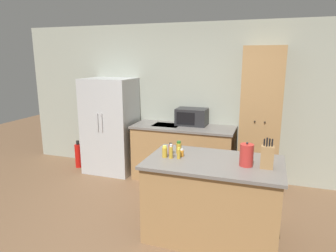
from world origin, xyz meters
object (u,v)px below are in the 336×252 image
object	(u,v)px
microwave	(192,117)
spice_bottle_pale_salt	(165,152)
knife_block	(267,157)
kettle	(246,155)
spice_bottle_tall_dark	(179,154)
refrigerator	(111,126)
fire_extinguisher	(78,155)
spice_bottle_short_red	(171,149)
spice_bottle_orange_cap	(182,153)
spice_bottle_green_herb	(179,148)
pantry_cabinet	(260,121)
spice_bottle_amber_oil	(171,152)

from	to	relation	value
microwave	spice_bottle_pale_salt	xyz separation A→B (m)	(0.12, -1.69, -0.09)
knife_block	kettle	xyz separation A→B (m)	(-0.21, 0.01, -0.01)
spice_bottle_tall_dark	spice_bottle_pale_salt	bearing A→B (deg)	-179.20
refrigerator	kettle	xyz separation A→B (m)	(2.48, -1.52, 0.19)
kettle	fire_extinguisher	bearing A→B (deg)	155.19
refrigerator	spice_bottle_short_red	xyz separation A→B (m)	(1.60, -1.40, 0.14)
spice_bottle_tall_dark	spice_bottle_orange_cap	bearing A→B (deg)	83.81
spice_bottle_short_red	fire_extinguisher	world-z (taller)	spice_bottle_short_red
refrigerator	spice_bottle_tall_dark	bearing A→B (deg)	-41.44
spice_bottle_short_red	fire_extinguisher	xyz separation A→B (m)	(-2.28, 1.34, -0.75)
spice_bottle_short_red	spice_bottle_green_herb	bearing A→B (deg)	32.29
spice_bottle_short_red	kettle	size ratio (longest dim) A/B	0.52
spice_bottle_pale_salt	spice_bottle_short_red	bearing A→B (deg)	77.84
pantry_cabinet	spice_bottle_tall_dark	xyz separation A→B (m)	(-0.82, -1.58, -0.12)
refrigerator	knife_block	world-z (taller)	refrigerator
spice_bottle_amber_oil	spice_bottle_tall_dark	bearing A→B (deg)	7.91
spice_bottle_tall_dark	spice_bottle_short_red	xyz separation A→B (m)	(-0.14, 0.13, 0.00)
kettle	spice_bottle_pale_salt	bearing A→B (deg)	-179.06
knife_block	spice_bottle_amber_oil	world-z (taller)	knife_block
spice_bottle_pale_salt	spice_bottle_orange_cap	size ratio (longest dim) A/B	1.54
fire_extinguisher	microwave	bearing A→B (deg)	5.76
pantry_cabinet	spice_bottle_green_herb	bearing A→B (deg)	-122.04
spice_bottle_tall_dark	kettle	world-z (taller)	kettle
spice_bottle_amber_oil	spice_bottle_green_herb	world-z (taller)	spice_bottle_amber_oil
microwave	spice_bottle_amber_oil	world-z (taller)	microwave
knife_block	spice_bottle_pale_salt	size ratio (longest dim) A/B	2.40
spice_bottle_tall_dark	spice_bottle_orange_cap	size ratio (longest dim) A/B	1.46
knife_block	spice_bottle_green_herb	world-z (taller)	knife_block
fire_extinguisher	spice_bottle_orange_cap	bearing A→B (deg)	-29.65
refrigerator	spice_bottle_orange_cap	distance (m)	2.27
pantry_cabinet	knife_block	world-z (taller)	pantry_cabinet
pantry_cabinet	spice_bottle_amber_oil	world-z (taller)	pantry_cabinet
refrigerator	spice_bottle_tall_dark	world-z (taller)	refrigerator
pantry_cabinet	fire_extinguisher	world-z (taller)	pantry_cabinet
spice_bottle_green_herb	fire_extinguisher	distance (m)	2.80
spice_bottle_amber_oil	spice_bottle_orange_cap	xyz separation A→B (m)	(0.10, 0.10, -0.04)
knife_block	refrigerator	bearing A→B (deg)	150.27
pantry_cabinet	spice_bottle_orange_cap	size ratio (longest dim) A/B	24.50
spice_bottle_tall_dark	knife_block	bearing A→B (deg)	0.16
microwave	spice_bottle_short_red	bearing A→B (deg)	-84.65
spice_bottle_tall_dark	spice_bottle_green_herb	world-z (taller)	spice_bottle_green_herb
refrigerator	pantry_cabinet	xyz separation A→B (m)	(2.56, 0.04, 0.26)
knife_block	spice_bottle_amber_oil	size ratio (longest dim) A/B	1.99
kettle	spice_bottle_amber_oil	bearing A→B (deg)	-178.28
knife_block	spice_bottle_green_herb	bearing A→B (deg)	169.75
knife_block	spice_bottle_tall_dark	world-z (taller)	knife_block
microwave	kettle	bearing A→B (deg)	-58.60
spice_bottle_orange_cap	knife_block	bearing A→B (deg)	-5.33
microwave	pantry_cabinet	bearing A→B (deg)	-5.65
spice_bottle_short_red	fire_extinguisher	bearing A→B (deg)	149.52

